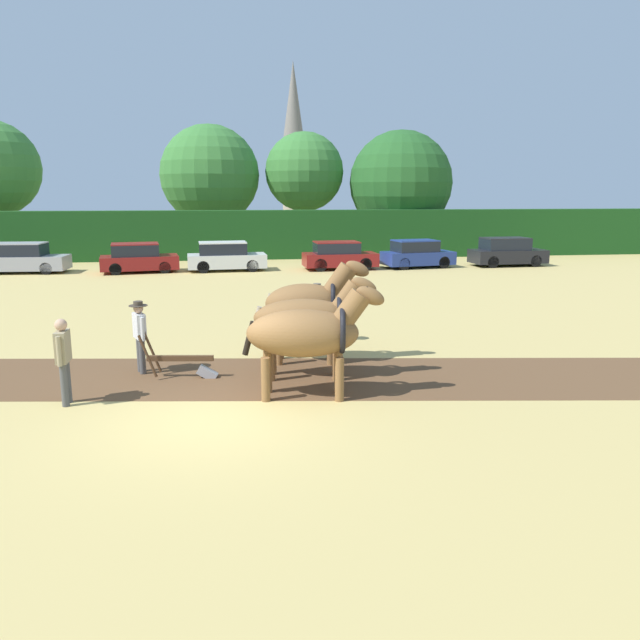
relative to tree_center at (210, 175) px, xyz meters
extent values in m
plane|color=tan|center=(0.94, -33.38, -5.22)|extent=(240.00, 240.00, 0.00)
cube|color=brown|center=(-1.59, -30.35, -5.21)|extent=(30.67, 7.24, 0.01)
cube|color=#194719|center=(0.94, -5.38, -3.73)|extent=(75.58, 1.33, 2.98)
cylinder|color=brown|center=(0.00, 0.00, -3.53)|extent=(0.44, 0.44, 3.37)
sphere|color=#387533|center=(0.00, 0.00, 0.01)|extent=(6.75, 6.75, 6.75)
cylinder|color=#4C3823|center=(6.45, -0.57, -3.24)|extent=(0.44, 0.44, 3.96)
sphere|color=#387533|center=(6.45, -0.57, 0.23)|extent=(5.39, 5.39, 5.39)
cylinder|color=#4C3823|center=(12.90, -2.01, -3.83)|extent=(0.44, 0.44, 2.78)
sphere|color=#235623|center=(12.90, -2.01, -0.51)|extent=(6.99, 6.99, 6.99)
cylinder|color=gray|center=(8.24, 25.09, -1.24)|extent=(2.48, 2.48, 7.96)
cone|color=slate|center=(8.24, 25.09, 7.60)|extent=(2.72, 2.72, 9.72)
ellipsoid|color=brown|center=(2.77, -32.27, -3.89)|extent=(2.37, 1.30, 0.96)
cylinder|color=brown|center=(3.53, -32.09, -4.77)|extent=(0.18, 0.18, 0.89)
cylinder|color=brown|center=(3.46, -32.64, -4.77)|extent=(0.18, 0.18, 0.89)
cylinder|color=brown|center=(2.08, -31.90, -4.77)|extent=(0.18, 0.18, 0.89)
cylinder|color=brown|center=(2.00, -32.45, -4.77)|extent=(0.18, 0.18, 0.89)
cylinder|color=brown|center=(3.72, -32.40, -3.41)|extent=(0.85, 0.56, 0.87)
ellipsoid|color=brown|center=(4.10, -32.45, -3.14)|extent=(0.71, 0.35, 0.54)
cube|color=black|center=(3.89, -32.42, -3.20)|extent=(0.40, 0.13, 0.52)
cylinder|color=black|center=(1.71, -32.13, -3.99)|extent=(0.31, 0.16, 0.71)
torus|color=black|center=(3.55, -32.37, -3.82)|extent=(0.24, 0.98, 0.97)
ellipsoid|color=brown|center=(2.94, -30.95, -3.85)|extent=(2.32, 1.18, 0.85)
cylinder|color=brown|center=(3.69, -30.80, -4.72)|extent=(0.18, 0.18, 0.99)
cylinder|color=brown|center=(3.63, -31.29, -4.72)|extent=(0.18, 0.18, 0.99)
cylinder|color=brown|center=(2.26, -30.61, -4.72)|extent=(0.18, 0.18, 0.99)
cylinder|color=brown|center=(2.19, -31.10, -4.72)|extent=(0.18, 0.18, 0.99)
cylinder|color=brown|center=(3.88, -31.07, -3.40)|extent=(0.78, 0.49, 0.82)
ellipsoid|color=brown|center=(4.25, -31.12, -3.14)|extent=(0.71, 0.35, 0.54)
cube|color=gray|center=(4.04, -31.10, -3.22)|extent=(0.38, 0.13, 0.50)
cylinder|color=gray|center=(1.90, -30.81, -3.94)|extent=(0.31, 0.16, 0.71)
torus|color=black|center=(3.72, -31.05, -3.78)|extent=(0.22, 0.87, 0.87)
ellipsoid|color=brown|center=(3.12, -29.63, -3.77)|extent=(2.03, 1.26, 0.97)
cylinder|color=brown|center=(3.77, -29.43, -4.71)|extent=(0.18, 0.18, 1.01)
cylinder|color=brown|center=(3.70, -29.99, -4.71)|extent=(0.18, 0.18, 1.01)
cylinder|color=brown|center=(2.54, -29.27, -4.71)|extent=(0.18, 0.18, 1.01)
cylinder|color=brown|center=(2.47, -29.83, -4.71)|extent=(0.18, 0.18, 1.01)
cylinder|color=brown|center=(3.93, -29.74, -3.24)|extent=(0.92, 0.57, 0.97)
ellipsoid|color=brown|center=(4.37, -29.80, -2.92)|extent=(0.71, 0.35, 0.54)
cube|color=gray|center=(4.12, -29.76, -3.03)|extent=(0.45, 0.14, 0.60)
cylinder|color=gray|center=(2.22, -29.51, -3.87)|extent=(0.31, 0.16, 0.71)
torus|color=black|center=(3.78, -29.72, -3.69)|extent=(0.24, 0.98, 0.98)
cube|color=#4C331E|center=(0.20, -30.59, -4.77)|extent=(1.48, 0.29, 0.12)
cube|color=#939399|center=(0.79, -30.66, -5.12)|extent=(0.50, 0.26, 0.39)
cylinder|color=#4C331E|center=(-0.44, -30.30, -4.67)|extent=(0.40, 0.11, 0.96)
cylinder|color=#4C331E|center=(-0.49, -30.70, -4.67)|extent=(0.40, 0.11, 0.96)
cylinder|color=#4C4C4C|center=(-0.76, -29.96, -4.81)|extent=(0.14, 0.14, 0.82)
cylinder|color=#4C4C4C|center=(-0.68, -30.16, -4.81)|extent=(0.14, 0.14, 0.82)
cube|color=silver|center=(-0.72, -30.06, -4.11)|extent=(0.36, 0.52, 0.58)
sphere|color=tan|center=(-0.72, -30.06, -3.71)|extent=(0.22, 0.22, 0.22)
cylinder|color=silver|center=(-0.83, -29.80, -4.13)|extent=(0.09, 0.09, 0.54)
cylinder|color=silver|center=(-0.62, -30.32, -4.13)|extent=(0.09, 0.09, 0.54)
cylinder|color=#42382D|center=(-0.72, -30.06, -3.64)|extent=(0.42, 0.42, 0.02)
cylinder|color=#42382D|center=(-0.72, -30.06, -3.59)|extent=(0.21, 0.21, 0.10)
cylinder|color=#38332D|center=(3.75, -27.68, -4.81)|extent=(0.14, 0.14, 0.81)
cylinder|color=#38332D|center=(3.59, -27.82, -4.81)|extent=(0.14, 0.14, 0.81)
cube|color=tan|center=(3.67, -27.75, -4.12)|extent=(0.48, 0.46, 0.57)
sphere|color=tan|center=(3.67, -27.75, -3.72)|extent=(0.22, 0.22, 0.22)
cylinder|color=tan|center=(3.88, -27.56, -4.15)|extent=(0.09, 0.09, 0.54)
cylinder|color=tan|center=(3.46, -27.93, -4.15)|extent=(0.09, 0.09, 0.54)
cylinder|color=#665B4C|center=(3.67, -27.75, -3.66)|extent=(0.41, 0.41, 0.02)
cylinder|color=#665B4C|center=(3.67, -27.75, -3.61)|extent=(0.21, 0.21, 0.10)
cylinder|color=#4C4C4C|center=(-1.87, -32.00, -4.78)|extent=(0.14, 0.14, 0.86)
cylinder|color=#4C4C4C|center=(-1.87, -32.22, -4.78)|extent=(0.14, 0.14, 0.86)
cube|color=tan|center=(-1.87, -32.11, -4.04)|extent=(0.20, 0.51, 0.61)
sphere|color=tan|center=(-1.87, -32.11, -3.62)|extent=(0.23, 0.23, 0.23)
cylinder|color=tan|center=(-1.88, -31.81, -4.07)|extent=(0.09, 0.09, 0.58)
cylinder|color=tan|center=(-1.87, -32.41, -4.07)|extent=(0.09, 0.09, 0.58)
cube|color=#9E9EA8|center=(-9.23, -10.69, -4.69)|extent=(4.42, 1.92, 0.72)
cube|color=black|center=(-9.44, -10.68, -4.03)|extent=(2.67, 1.67, 0.61)
cube|color=#9E9EA8|center=(-9.44, -10.68, -3.70)|extent=(2.67, 1.67, 0.06)
cylinder|color=black|center=(-7.85, -10.00, -4.91)|extent=(0.62, 0.25, 0.61)
cylinder|color=black|center=(-7.92, -11.50, -4.91)|extent=(0.62, 0.25, 0.61)
cylinder|color=black|center=(-10.54, -9.88, -4.91)|extent=(0.62, 0.25, 0.61)
cube|color=maroon|center=(-3.36, -11.22, -4.70)|extent=(4.11, 2.42, 0.69)
cube|color=black|center=(-3.55, -11.25, -4.06)|extent=(2.55, 2.00, 0.59)
cube|color=maroon|center=(-3.55, -11.25, -3.74)|extent=(2.55, 2.00, 0.06)
cylinder|color=black|center=(-2.30, -10.24, -4.91)|extent=(0.63, 0.31, 0.60)
cylinder|color=black|center=(-2.05, -11.84, -4.91)|extent=(0.63, 0.31, 0.60)
cylinder|color=black|center=(-4.68, -10.61, -4.91)|extent=(0.63, 0.31, 0.60)
cylinder|color=black|center=(-4.42, -12.21, -4.91)|extent=(0.63, 0.31, 0.60)
cube|color=silver|center=(1.10, -11.20, -4.69)|extent=(4.17, 2.01, 0.70)
cube|color=black|center=(0.90, -11.21, -4.05)|extent=(2.54, 1.73, 0.59)
cube|color=silver|center=(0.90, -11.21, -3.72)|extent=(2.54, 1.73, 0.06)
cylinder|color=black|center=(2.31, -10.36, -4.90)|extent=(0.64, 0.26, 0.63)
cylinder|color=black|center=(2.41, -11.87, -4.90)|extent=(0.64, 0.26, 0.63)
cylinder|color=black|center=(-0.21, -10.53, -4.90)|extent=(0.64, 0.26, 0.63)
cylinder|color=black|center=(-0.10, -12.04, -4.90)|extent=(0.64, 0.26, 0.63)
cube|color=maroon|center=(7.11, -11.46, -4.68)|extent=(3.97, 1.90, 0.69)
cube|color=black|center=(6.91, -11.46, -4.06)|extent=(2.40, 1.66, 0.56)
cube|color=maroon|center=(6.91, -11.46, -3.75)|extent=(2.40, 1.66, 0.06)
cylinder|color=black|center=(8.28, -10.65, -4.88)|extent=(0.69, 0.25, 0.68)
cylinder|color=black|center=(8.35, -12.16, -4.88)|extent=(0.69, 0.25, 0.68)
cylinder|color=black|center=(5.87, -10.75, -4.88)|extent=(0.69, 0.25, 0.68)
cylinder|color=black|center=(5.93, -12.26, -4.88)|extent=(0.69, 0.25, 0.68)
cube|color=navy|center=(11.47, -11.25, -4.68)|extent=(4.06, 2.34, 0.70)
cube|color=black|center=(11.29, -11.29, -4.05)|extent=(2.52, 1.91, 0.58)
cube|color=navy|center=(11.29, -11.29, -3.73)|extent=(2.52, 1.91, 0.06)
cylinder|color=black|center=(12.52, -10.32, -4.89)|extent=(0.69, 0.33, 0.66)
cylinder|color=black|center=(12.77, -11.79, -4.89)|extent=(0.69, 0.33, 0.66)
cylinder|color=black|center=(10.18, -10.71, -4.89)|extent=(0.69, 0.33, 0.66)
cylinder|color=black|center=(10.43, -12.19, -4.89)|extent=(0.69, 0.33, 0.66)
cube|color=black|center=(16.73, -11.13, -4.67)|extent=(4.20, 1.95, 0.73)
cube|color=black|center=(16.53, -11.14, -4.00)|extent=(2.55, 1.69, 0.62)
cube|color=black|center=(16.53, -11.14, -3.66)|extent=(2.55, 1.69, 0.06)
cylinder|color=black|center=(17.97, -10.31, -4.89)|extent=(0.66, 0.25, 0.65)
cylinder|color=black|center=(18.05, -11.82, -4.89)|extent=(0.66, 0.25, 0.65)
cylinder|color=black|center=(15.42, -10.44, -4.89)|extent=(0.66, 0.25, 0.65)
cylinder|color=black|center=(15.50, -11.96, -4.89)|extent=(0.66, 0.25, 0.65)
camera|label=1|loc=(1.44, -44.34, -1.12)|focal=35.00mm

